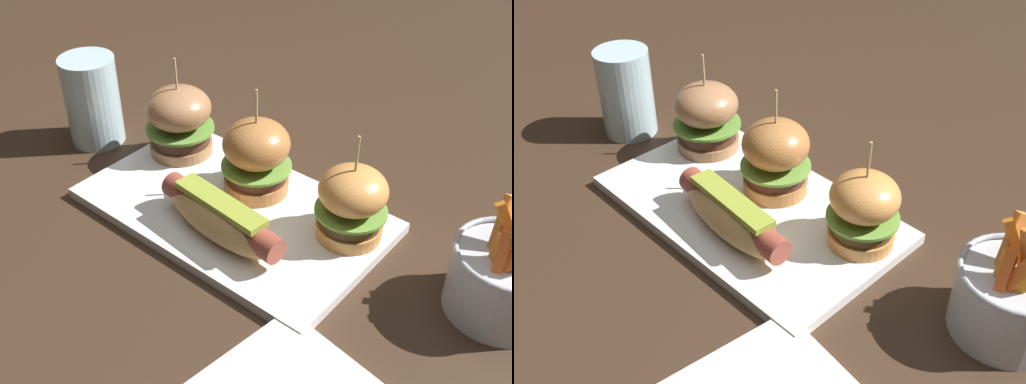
{
  "view_description": "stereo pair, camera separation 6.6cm",
  "coord_description": "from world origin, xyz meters",
  "views": [
    {
      "loc": [
        0.42,
        -0.46,
        0.51
      ],
      "look_at": [
        0.04,
        0.0,
        0.05
      ],
      "focal_mm": 43.91,
      "sensor_mm": 36.0,
      "label": 1
    },
    {
      "loc": [
        0.47,
        -0.42,
        0.51
      ],
      "look_at": [
        0.04,
        0.0,
        0.05
      ],
      "focal_mm": 43.91,
      "sensor_mm": 36.0,
      "label": 2
    }
  ],
  "objects": [
    {
      "name": "slider_center",
      "position": [
        0.0,
        0.05,
        0.07
      ],
      "size": [
        0.09,
        0.09,
        0.15
      ],
      "color": "#B17039",
      "rests_on": "platter_main"
    },
    {
      "name": "platter_main",
      "position": [
        0.0,
        0.0,
        0.01
      ],
      "size": [
        0.38,
        0.23,
        0.01
      ],
      "primitive_type": "cube",
      "color": "white",
      "rests_on": "ground"
    },
    {
      "name": "hot_dog",
      "position": [
        0.03,
        -0.05,
        0.04
      ],
      "size": [
        0.18,
        0.07,
        0.05
      ],
      "color": "tan",
      "rests_on": "platter_main"
    },
    {
      "name": "fries_bucket",
      "position": [
        0.32,
        0.06,
        0.04
      ],
      "size": [
        0.12,
        0.12,
        0.14
      ],
      "color": "#B7BABF",
      "rests_on": "ground"
    },
    {
      "name": "slider_right",
      "position": [
        0.14,
        0.05,
        0.06
      ],
      "size": [
        0.09,
        0.09,
        0.14
      ],
      "color": "#D78E47",
      "rests_on": "platter_main"
    },
    {
      "name": "slider_left",
      "position": [
        -0.14,
        0.05,
        0.06
      ],
      "size": [
        0.1,
        0.1,
        0.14
      ],
      "color": "#A27049",
      "rests_on": "platter_main"
    },
    {
      "name": "water_glass",
      "position": [
        -0.28,
        0.01,
        0.07
      ],
      "size": [
        0.08,
        0.08,
        0.13
      ],
      "primitive_type": "cylinder",
      "color": "silver",
      "rests_on": "ground"
    },
    {
      "name": "ground_plane",
      "position": [
        0.0,
        0.0,
        0.0
      ],
      "size": [
        3.0,
        3.0,
        0.0
      ],
      "primitive_type": "plane",
      "color": "#382619"
    }
  ]
}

